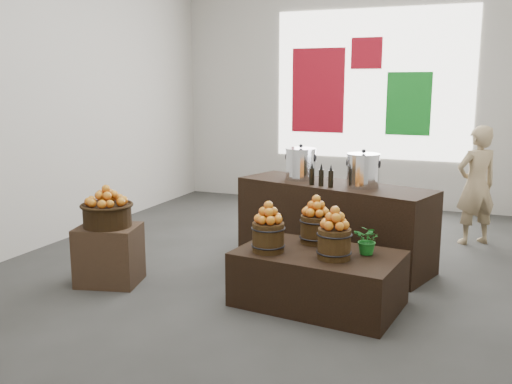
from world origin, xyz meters
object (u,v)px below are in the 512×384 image
at_px(crate, 109,255).
at_px(stock_pot_center, 363,171).
at_px(display_table, 318,278).
at_px(counter, 333,223).
at_px(wicker_basket, 107,216).
at_px(shopper, 476,185).
at_px(stock_pot_left, 301,165).

distance_m(crate, stock_pot_center, 2.81).
bearing_deg(display_table, counter, 105.40).
bearing_deg(display_table, crate, -166.79).
distance_m(wicker_basket, shopper, 4.53).
relative_size(wicker_basket, stock_pot_left, 1.39).
distance_m(wicker_basket, counter, 2.49).
bearing_deg(shopper, wicker_basket, 5.07).
bearing_deg(stock_pot_left, display_table, -66.08).
relative_size(display_table, stock_pot_center, 4.22).
bearing_deg(wicker_basket, crate, 0.00).
distance_m(stock_pot_center, shopper, 1.94).
bearing_deg(stock_pot_left, shopper, 34.13).
height_order(stock_pot_left, shopper, shopper).
height_order(display_table, stock_pot_left, stock_pot_left).
bearing_deg(counter, wicker_basket, -124.60).
xyz_separation_m(display_table, stock_pot_center, (0.14, 1.19, 0.84)).
bearing_deg(crate, counter, 38.39).
bearing_deg(stock_pot_left, stock_pot_center, -17.02).
xyz_separation_m(counter, shopper, (1.47, 1.43, 0.30)).
distance_m(wicker_basket, stock_pot_center, 2.73).
bearing_deg(wicker_basket, display_table, 6.44).
bearing_deg(crate, shopper, 40.99).
height_order(wicker_basket, stock_pot_left, stock_pot_left).
relative_size(stock_pot_left, stock_pot_center, 1.00).
distance_m(counter, shopper, 2.08).
bearing_deg(counter, crate, -124.60).
xyz_separation_m(crate, shopper, (3.42, 2.97, 0.46)).
height_order(crate, display_table, crate).
bearing_deg(wicker_basket, counter, 38.39).
height_order(display_table, counter, counter).
distance_m(crate, wicker_basket, 0.41).
xyz_separation_m(crate, stock_pot_center, (2.29, 1.44, 0.79)).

